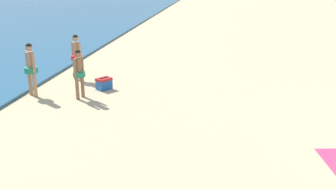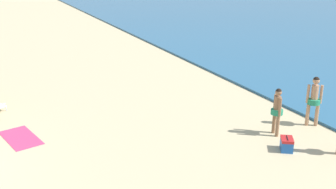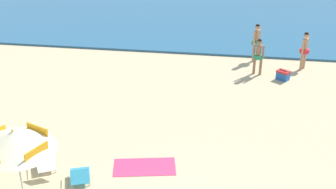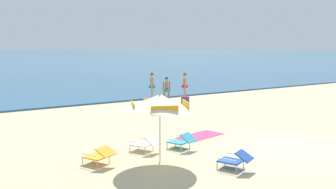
{
  "view_description": "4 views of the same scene",
  "coord_description": "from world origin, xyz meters",
  "views": [
    {
      "loc": [
        -10.31,
        5.55,
        4.33
      ],
      "look_at": [
        0.82,
        7.6,
        0.66
      ],
      "focal_mm": 45.31,
      "sensor_mm": 36.0,
      "label": 1
    },
    {
      "loc": [
        11.74,
        1.92,
        5.81
      ],
      "look_at": [
        0.04,
        7.72,
        1.25
      ],
      "focal_mm": 45.28,
      "sensor_mm": 36.0,
      "label": 2
    },
    {
      "loc": [
        0.82,
        -7.38,
        7.55
      ],
      "look_at": [
        -1.32,
        6.76,
        0.65
      ],
      "focal_mm": 47.67,
      "sensor_mm": 36.0,
      "label": 3
    },
    {
      "loc": [
        -9.84,
        -7.23,
        3.26
      ],
      "look_at": [
        -0.01,
        7.58,
        1.0
      ],
      "focal_mm": 38.68,
      "sensor_mm": 36.0,
      "label": 4
    }
  ],
  "objects": [
    {
      "name": "person_standing_beside",
      "position": [
        3.95,
        11.57,
        0.98
      ],
      "size": [
        0.41,
        0.44,
        1.69
      ],
      "color": "tan",
      "rests_on": "ground"
    },
    {
      "name": "lounge_chair_under_umbrella",
      "position": [
        -4.21,
        2.56,
        0.27
      ],
      "size": [
        0.88,
        1.03,
        0.53
      ],
      "color": "white",
      "rests_on": "ground"
    },
    {
      "name": "beach_towel",
      "position": [
        -1.47,
        3.17,
        0.01
      ],
      "size": [
        1.94,
        1.23,
        0.01
      ],
      "primitive_type": "cube",
      "rotation": [
        0.0,
        0.0,
        1.77
      ],
      "color": "#DB3866",
      "rests_on": "ground"
    },
    {
      "name": "beach_umbrella_striped_main",
      "position": [
        -4.38,
        1.41,
        1.73
      ],
      "size": [
        2.59,
        2.57,
        2.05
      ],
      "color": "silver",
      "rests_on": "ground"
    },
    {
      "name": "person_standing_near_shore",
      "position": [
        1.91,
        12.3,
        1.01
      ],
      "size": [
        0.43,
        0.45,
        1.75
      ],
      "color": "tan",
      "rests_on": "ground"
    },
    {
      "name": "person_wading_in",
      "position": [
        1.95,
        10.69,
        0.92
      ],
      "size": [
        0.46,
        0.39,
        1.59
      ],
      "color": "#8C6042",
      "rests_on": "ground"
    },
    {
      "name": "cooler_box",
      "position": [
        3.01,
        10.24,
        0.2
      ],
      "size": [
        0.61,
        0.57,
        0.43
      ],
      "color": "#1E56A8",
      "rests_on": "ground"
    },
    {
      "name": "lounge_chair_spare_folded",
      "position": [
        -3.06,
        2.15,
        0.27
      ],
      "size": [
        0.8,
        1.02,
        0.52
      ],
      "color": "teal",
      "rests_on": "ground"
    }
  ]
}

